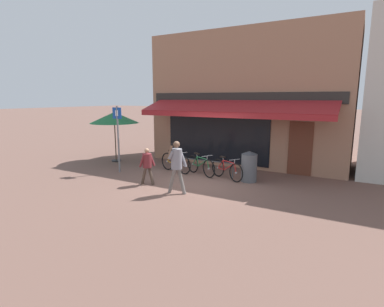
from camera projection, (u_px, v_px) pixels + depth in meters
ground_plane at (193, 183)px, 10.64m from camera, size 160.00×160.00×0.00m
shop_front at (249, 99)px, 13.81m from camera, size 8.77×4.47×5.85m
bike_rack_rail at (203, 163)px, 11.90m from camera, size 2.65×0.04×0.57m
bicycle_orange at (175, 163)px, 12.21m from camera, size 1.71×0.63×0.87m
bicycle_green at (200, 166)px, 11.71m from camera, size 1.59×0.78×0.85m
bicycle_red at (227, 169)px, 11.11m from camera, size 1.56×0.77×0.83m
pedestrian_adult at (177, 162)px, 9.33m from camera, size 0.61×0.52×1.69m
pedestrian_child at (147, 163)px, 10.36m from camera, size 0.48×0.47×1.30m
litter_bin at (249, 166)px, 10.79m from camera, size 0.58×0.58×1.12m
parking_sign at (118, 132)px, 11.96m from camera, size 0.44×0.07×2.68m
cafe_parasol at (114, 118)px, 13.96m from camera, size 2.26×2.26×2.34m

